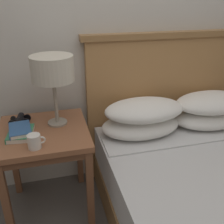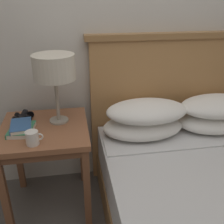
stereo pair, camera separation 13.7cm
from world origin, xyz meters
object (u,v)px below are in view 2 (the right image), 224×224
object	(u,v)px
book_stacked_on_top	(21,126)
binoculars_pair	(23,117)
table_lamp	(54,69)
nightstand	(45,139)
coffee_mug	(33,138)
book_on_nightstand	(21,130)
bed	(209,197)

from	to	relation	value
book_stacked_on_top	binoculars_pair	size ratio (longest dim) A/B	1.27
table_lamp	book_stacked_on_top	distance (m)	0.42
nightstand	binoculars_pair	bearing A→B (deg)	136.55
nightstand	binoculars_pair	xyz separation A→B (m)	(-0.15, 0.14, 0.11)
table_lamp	binoculars_pair	distance (m)	0.44
coffee_mug	book_on_nightstand	bearing A→B (deg)	118.44
book_stacked_on_top	binoculars_pair	bearing A→B (deg)	94.11
nightstand	coffee_mug	size ratio (longest dim) A/B	6.55
nightstand	book_stacked_on_top	world-z (taller)	book_stacked_on_top
bed	coffee_mug	distance (m)	1.15
book_on_nightstand	book_stacked_on_top	bearing A→B (deg)	109.57
nightstand	bed	distance (m)	1.13
nightstand	table_lamp	world-z (taller)	table_lamp
nightstand	bed	bearing A→B (deg)	-23.77
nightstand	table_lamp	xyz separation A→B (m)	(0.10, 0.07, 0.47)
book_stacked_on_top	book_on_nightstand	bearing A→B (deg)	-70.43
bed	book_on_nightstand	distance (m)	1.27
book_on_nightstand	book_stacked_on_top	xyz separation A→B (m)	(-0.00, 0.00, 0.03)
table_lamp	binoculars_pair	world-z (taller)	table_lamp
table_lamp	book_stacked_on_top	bearing A→B (deg)	-154.45
table_lamp	coffee_mug	bearing A→B (deg)	-117.31
binoculars_pair	bed	bearing A→B (deg)	-26.85
table_lamp	book_on_nightstand	bearing A→B (deg)	-154.09
nightstand	book_stacked_on_top	bearing A→B (deg)	-164.16
book_on_nightstand	nightstand	bearing A→B (deg)	16.49
nightstand	table_lamp	distance (m)	0.48
bed	table_lamp	world-z (taller)	bed
bed	binoculars_pair	distance (m)	1.35
book_on_nightstand	coffee_mug	size ratio (longest dim) A/B	2.10
bed	coffee_mug	size ratio (longest dim) A/B	17.45
nightstand	book_stacked_on_top	size ratio (longest dim) A/B	3.25
bed	book_on_nightstand	xyz separation A→B (m)	(-1.15, 0.40, 0.37)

